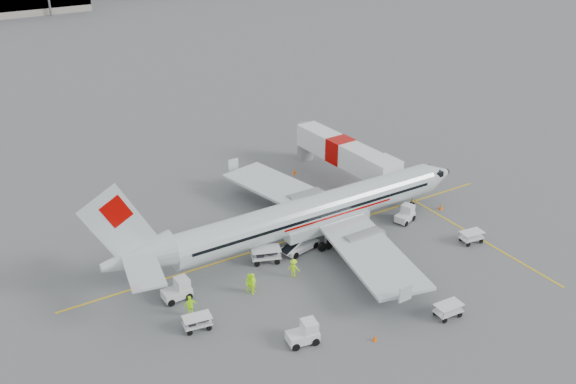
{
  "coord_description": "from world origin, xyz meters",
  "views": [
    {
      "loc": [
        -27.46,
        -43.05,
        29.97
      ],
      "look_at": [
        0.0,
        2.0,
        3.8
      ],
      "focal_mm": 40.0,
      "sensor_mm": 36.0,
      "label": 1
    }
  ],
  "objects_px": {
    "jet_bridge": "(340,158)",
    "tug_mid": "(303,333)",
    "tug_fore": "(405,214)",
    "belt_loader": "(300,238)",
    "tug_aft": "(176,290)",
    "aircraft": "(313,192)"
  },
  "relations": [
    {
      "from": "aircraft",
      "to": "jet_bridge",
      "type": "relative_size",
      "value": 2.08
    },
    {
      "from": "aircraft",
      "to": "tug_fore",
      "type": "bearing_deg",
      "value": -10.99
    },
    {
      "from": "aircraft",
      "to": "tug_mid",
      "type": "distance_m",
      "value": 15.0
    },
    {
      "from": "aircraft",
      "to": "belt_loader",
      "type": "distance_m",
      "value": 4.26
    },
    {
      "from": "jet_bridge",
      "to": "tug_mid",
      "type": "bearing_deg",
      "value": -134.31
    },
    {
      "from": "jet_bridge",
      "to": "tug_aft",
      "type": "xyz_separation_m",
      "value": [
        -24.09,
        -11.83,
        -1.38
      ]
    },
    {
      "from": "jet_bridge",
      "to": "tug_fore",
      "type": "relative_size",
      "value": 8.27
    },
    {
      "from": "jet_bridge",
      "to": "belt_loader",
      "type": "relative_size",
      "value": 3.73
    },
    {
      "from": "belt_loader",
      "to": "tug_mid",
      "type": "relative_size",
      "value": 2.05
    },
    {
      "from": "tug_fore",
      "to": "tug_aft",
      "type": "bearing_deg",
      "value": 161.18
    },
    {
      "from": "aircraft",
      "to": "tug_aft",
      "type": "xyz_separation_m",
      "value": [
        -14.1,
        -2.11,
        -4.03
      ]
    },
    {
      "from": "jet_bridge",
      "to": "tug_fore",
      "type": "distance_m",
      "value": 11.59
    },
    {
      "from": "jet_bridge",
      "to": "tug_fore",
      "type": "height_order",
      "value": "jet_bridge"
    },
    {
      "from": "tug_mid",
      "to": "tug_aft",
      "type": "bearing_deg",
      "value": 129.98
    },
    {
      "from": "jet_bridge",
      "to": "tug_aft",
      "type": "distance_m",
      "value": 26.88
    },
    {
      "from": "tug_fore",
      "to": "tug_mid",
      "type": "relative_size",
      "value": 0.93
    },
    {
      "from": "belt_loader",
      "to": "tug_fore",
      "type": "relative_size",
      "value": 2.21
    },
    {
      "from": "jet_bridge",
      "to": "tug_mid",
      "type": "xyz_separation_m",
      "value": [
        -18.49,
        -21.4,
        -1.38
      ]
    },
    {
      "from": "jet_bridge",
      "to": "tug_aft",
      "type": "bearing_deg",
      "value": -157.33
    },
    {
      "from": "aircraft",
      "to": "jet_bridge",
      "type": "height_order",
      "value": "aircraft"
    },
    {
      "from": "jet_bridge",
      "to": "belt_loader",
      "type": "height_order",
      "value": "jet_bridge"
    },
    {
      "from": "belt_loader",
      "to": "tug_aft",
      "type": "distance_m",
      "value": 12.22
    }
  ]
}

